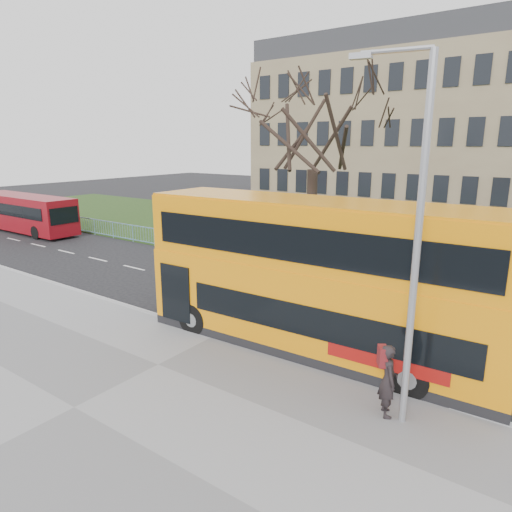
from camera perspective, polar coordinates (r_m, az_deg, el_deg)
The scene contains 11 objects.
ground at distance 16.25m, azimuth -1.24°, elevation -8.34°, with size 120.00×120.00×0.00m, color black.
pavement at distance 12.12m, azimuth -21.75°, elevation -17.39°, with size 80.00×10.50×0.12m, color slate.
kerb at distance 15.11m, azimuth -4.82°, elevation -9.88°, with size 80.00×0.20×0.14m, color #97979A.
grass_verge at distance 28.49m, azimuth 16.30°, elevation 0.98°, with size 80.00×15.40×0.08m, color #1E3A15.
guard_railing at distance 21.44m, azimuth 9.40°, elevation -1.41°, with size 40.00×0.12×1.10m, color #6FA5C6, non-canonical shape.
bare_tree at distance 25.09m, azimuth 7.15°, elevation 12.73°, with size 7.83×7.83×11.18m, color black, non-canonical shape.
civic_building at distance 49.07m, azimuth 19.66°, elevation 14.16°, with size 30.00×15.00×14.00m, color #7B684E.
yellow_bus at distance 13.52m, azimuth 7.60°, elevation -2.21°, with size 10.89×2.94×4.53m.
red_bus at distance 36.29m, azimuth -26.96°, elevation 4.87°, with size 9.82×2.27×2.59m.
pedestrian at distance 11.04m, azimuth 16.17°, elevation -14.71°, with size 0.62×0.41×1.71m, color black.
street_lamp at distance 9.78m, azimuth 19.05°, elevation 2.77°, with size 1.64×0.43×7.80m.
Camera 1 is at (9.05, -12.01, 6.17)m, focal length 32.00 mm.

